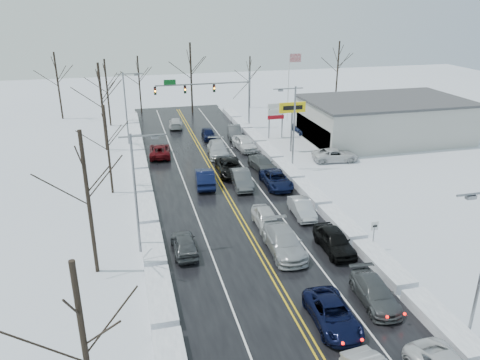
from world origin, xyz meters
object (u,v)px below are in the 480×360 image
object	(u,v)px
traffic_signal_mast	(214,91)
tires_plus_sign	(292,111)
dealership_building	(384,119)
flagpole	(290,82)
oncoming_car_0	(205,185)

from	to	relation	value
traffic_signal_mast	tires_plus_sign	world-z (taller)	traffic_signal_mast
tires_plus_sign	dealership_building	bearing A→B (deg)	8.47
tires_plus_sign	flagpole	world-z (taller)	flagpole
flagpole	dealership_building	bearing A→B (deg)	-53.73
tires_plus_sign	flagpole	bearing A→B (deg)	71.56
tires_plus_sign	dealership_building	world-z (taller)	tires_plus_sign
dealership_building	oncoming_car_0	bearing A→B (deg)	-157.92
traffic_signal_mast	dealership_building	world-z (taller)	traffic_signal_mast
tires_plus_sign	flagpole	size ratio (longest dim) A/B	0.60
traffic_signal_mast	tires_plus_sign	xyz separation A→B (m)	(7.05, -12.00, -0.49)
traffic_signal_mast	tires_plus_sign	distance (m)	13.92
tires_plus_sign	flagpole	xyz separation A→B (m)	(4.67, 14.01, 0.93)
traffic_signal_mast	tires_plus_sign	bearing A→B (deg)	-59.54
traffic_signal_mast	oncoming_car_0	bearing A→B (deg)	-103.89
flagpole	oncoming_car_0	xyz separation A→B (m)	(-16.76, -22.37, -5.93)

